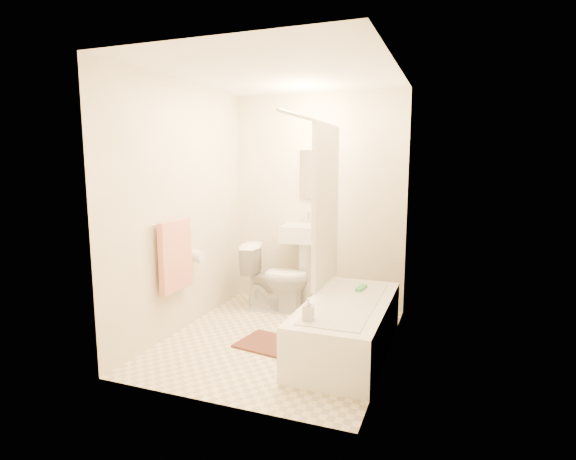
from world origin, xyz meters
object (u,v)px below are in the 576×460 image
at_px(bathtub, 347,326).
at_px(bath_mat, 272,344).
at_px(sink, 306,262).
at_px(toilet, 276,278).
at_px(soap_bottle, 308,310).

xyz_separation_m(bathtub, bath_mat, (-0.66, -0.12, -0.21)).
distance_m(sink, bath_mat, 1.31).
bearing_deg(toilet, bathtub, -138.34).
xyz_separation_m(toilet, sink, (0.26, 0.27, 0.14)).
height_order(bathtub, bath_mat, bathtub).
bearing_deg(bathtub, soap_bottle, -107.20).
relative_size(sink, bath_mat, 1.71).
distance_m(sink, bathtub, 1.35).
distance_m(sink, soap_bottle, 1.74).
xyz_separation_m(toilet, bathtub, (1.01, -0.82, -0.14)).
xyz_separation_m(bath_mat, soap_bottle, (0.48, -0.44, 0.52)).
distance_m(toilet, bath_mat, 1.06).
height_order(toilet, sink, sink).
bearing_deg(bath_mat, soap_bottle, -42.38).
height_order(toilet, soap_bottle, toilet).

